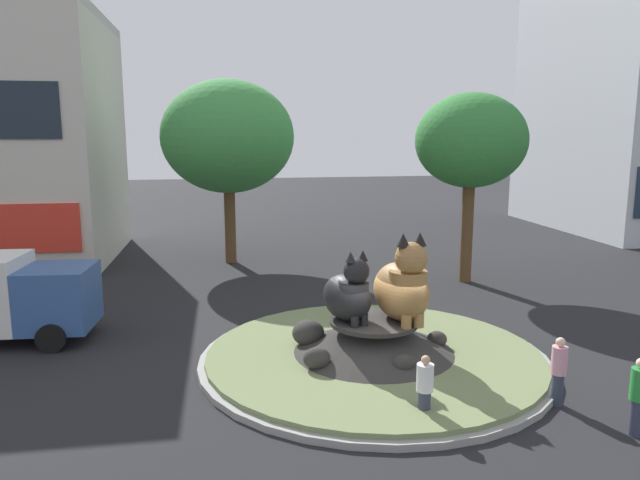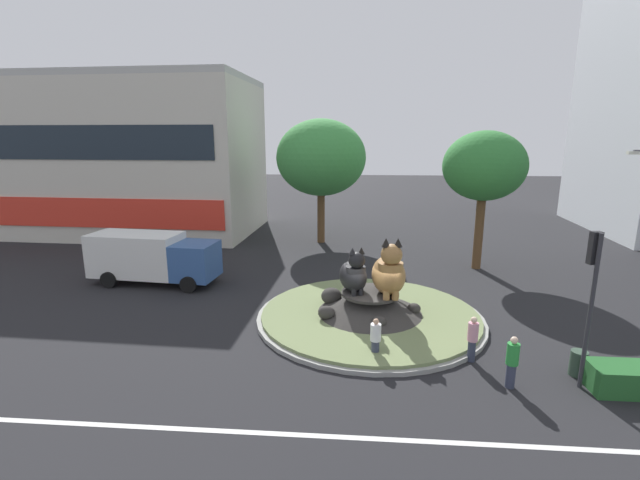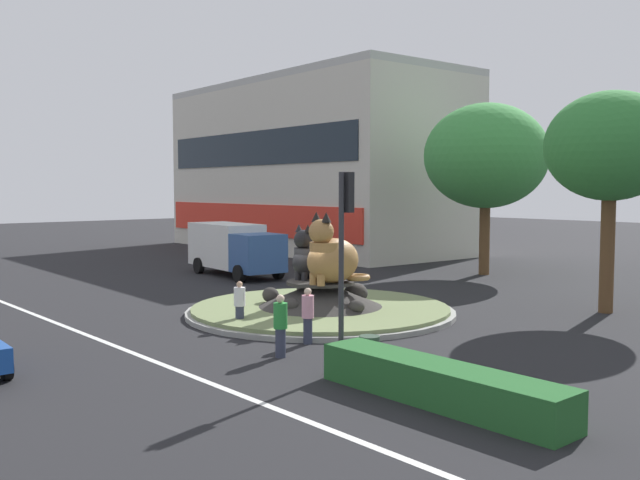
{
  "view_description": "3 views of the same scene",
  "coord_description": "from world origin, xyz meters",
  "px_view_note": "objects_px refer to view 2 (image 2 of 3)",
  "views": [
    {
      "loc": [
        -4.88,
        -15.82,
        6.56
      ],
      "look_at": [
        -1.24,
        1.81,
        3.39
      ],
      "focal_mm": 32.86,
      "sensor_mm": 36.0,
      "label": 1
    },
    {
      "loc": [
        -0.79,
        -19.01,
        8.08
      ],
      "look_at": [
        -2.35,
        0.99,
        3.42
      ],
      "focal_mm": 24.81,
      "sensor_mm": 36.0,
      "label": 2
    },
    {
      "loc": [
        20.13,
        -17.45,
        4.82
      ],
      "look_at": [
        -0.25,
        0.2,
        2.82
      ],
      "focal_mm": 39.49,
      "sensor_mm": 36.0,
      "label": 3
    }
  ],
  "objects_px": {
    "broadleaf_tree_behind_island": "(484,167)",
    "pedestrian_green_shirt": "(512,361)",
    "shophouse_block": "(108,157)",
    "second_tree_near_tower": "(321,158)",
    "pedestrian_pink_shirt": "(473,338)",
    "traffic_light_mast": "(592,281)",
    "litter_bin": "(578,363)",
    "cat_statue_black": "(354,275)",
    "cat_statue_tabby": "(389,273)",
    "delivery_box_truck": "(152,256)",
    "pedestrian_white_shirt": "(376,338)"
  },
  "relations": [
    {
      "from": "broadleaf_tree_behind_island",
      "to": "pedestrian_green_shirt",
      "type": "distance_m",
      "value": 15.19
    },
    {
      "from": "second_tree_near_tower",
      "to": "litter_bin",
      "type": "distance_m",
      "value": 22.86
    },
    {
      "from": "second_tree_near_tower",
      "to": "pedestrian_green_shirt",
      "type": "bearing_deg",
      "value": -69.0
    },
    {
      "from": "traffic_light_mast",
      "to": "cat_statue_tabby",
      "type": "bearing_deg",
      "value": 42.72
    },
    {
      "from": "delivery_box_truck",
      "to": "traffic_light_mast",
      "type": "bearing_deg",
      "value": -20.45
    },
    {
      "from": "cat_statue_black",
      "to": "pedestrian_white_shirt",
      "type": "bearing_deg",
      "value": -5.77
    },
    {
      "from": "cat_statue_black",
      "to": "second_tree_near_tower",
      "type": "relative_size",
      "value": 0.25
    },
    {
      "from": "cat_statue_tabby",
      "to": "broadleaf_tree_behind_island",
      "type": "xyz_separation_m",
      "value": [
        6.18,
        8.77,
        4.11
      ]
    },
    {
      "from": "pedestrian_pink_shirt",
      "to": "litter_bin",
      "type": "distance_m",
      "value": 3.55
    },
    {
      "from": "traffic_light_mast",
      "to": "litter_bin",
      "type": "relative_size",
      "value": 5.82
    },
    {
      "from": "cat_statue_tabby",
      "to": "second_tree_near_tower",
      "type": "height_order",
      "value": "second_tree_near_tower"
    },
    {
      "from": "broadleaf_tree_behind_island",
      "to": "litter_bin",
      "type": "bearing_deg",
      "value": -89.67
    },
    {
      "from": "delivery_box_truck",
      "to": "second_tree_near_tower",
      "type": "bearing_deg",
      "value": 56.78
    },
    {
      "from": "pedestrian_green_shirt",
      "to": "litter_bin",
      "type": "height_order",
      "value": "pedestrian_green_shirt"
    },
    {
      "from": "cat_statue_black",
      "to": "shophouse_block",
      "type": "height_order",
      "value": "shophouse_block"
    },
    {
      "from": "shophouse_block",
      "to": "traffic_light_mast",
      "type": "bearing_deg",
      "value": -36.75
    },
    {
      "from": "cat_statue_tabby",
      "to": "pedestrian_pink_shirt",
      "type": "bearing_deg",
      "value": 34.63
    },
    {
      "from": "second_tree_near_tower",
      "to": "pedestrian_green_shirt",
      "type": "distance_m",
      "value": 22.54
    },
    {
      "from": "cat_statue_tabby",
      "to": "pedestrian_pink_shirt",
      "type": "xyz_separation_m",
      "value": [
        2.82,
        -3.48,
        -1.34
      ]
    },
    {
      "from": "broadleaf_tree_behind_island",
      "to": "litter_bin",
      "type": "relative_size",
      "value": 9.46
    },
    {
      "from": "cat_statue_black",
      "to": "traffic_light_mast",
      "type": "bearing_deg",
      "value": 37.66
    },
    {
      "from": "traffic_light_mast",
      "to": "broadleaf_tree_behind_island",
      "type": "distance_m",
      "value": 13.91
    },
    {
      "from": "broadleaf_tree_behind_island",
      "to": "delivery_box_truck",
      "type": "height_order",
      "value": "broadleaf_tree_behind_island"
    },
    {
      "from": "traffic_light_mast",
      "to": "pedestrian_pink_shirt",
      "type": "bearing_deg",
      "value": 58.05
    },
    {
      "from": "cat_statue_black",
      "to": "traffic_light_mast",
      "type": "height_order",
      "value": "traffic_light_mast"
    },
    {
      "from": "shophouse_block",
      "to": "litter_bin",
      "type": "distance_m",
      "value": 37.63
    },
    {
      "from": "broadleaf_tree_behind_island",
      "to": "pedestrian_green_shirt",
      "type": "bearing_deg",
      "value": -100.27
    },
    {
      "from": "second_tree_near_tower",
      "to": "delivery_box_truck",
      "type": "relative_size",
      "value": 1.3
    },
    {
      "from": "pedestrian_green_shirt",
      "to": "second_tree_near_tower",
      "type": "bearing_deg",
      "value": 9.16
    },
    {
      "from": "cat_statue_black",
      "to": "pedestrian_green_shirt",
      "type": "height_order",
      "value": "cat_statue_black"
    },
    {
      "from": "cat_statue_tabby",
      "to": "shophouse_block",
      "type": "distance_m",
      "value": 29.91
    },
    {
      "from": "traffic_light_mast",
      "to": "delivery_box_truck",
      "type": "relative_size",
      "value": 0.72
    },
    {
      "from": "cat_statue_black",
      "to": "pedestrian_white_shirt",
      "type": "relative_size",
      "value": 1.48
    },
    {
      "from": "pedestrian_green_shirt",
      "to": "traffic_light_mast",
      "type": "bearing_deg",
      "value": -94.07
    },
    {
      "from": "pedestrian_green_shirt",
      "to": "delivery_box_truck",
      "type": "height_order",
      "value": "delivery_box_truck"
    },
    {
      "from": "second_tree_near_tower",
      "to": "pedestrian_pink_shirt",
      "type": "distance_m",
      "value": 20.72
    },
    {
      "from": "pedestrian_white_shirt",
      "to": "cat_statue_black",
      "type": "bearing_deg",
      "value": -37.73
    },
    {
      "from": "traffic_light_mast",
      "to": "pedestrian_pink_shirt",
      "type": "xyz_separation_m",
      "value": [
        -3.15,
        1.4,
        -2.72
      ]
    },
    {
      "from": "cat_statue_black",
      "to": "traffic_light_mast",
      "type": "distance_m",
      "value": 9.24
    },
    {
      "from": "traffic_light_mast",
      "to": "pedestrian_pink_shirt",
      "type": "distance_m",
      "value": 4.39
    },
    {
      "from": "traffic_light_mast",
      "to": "delivery_box_truck",
      "type": "distance_m",
      "value": 21.1
    },
    {
      "from": "cat_statue_black",
      "to": "broadleaf_tree_behind_island",
      "type": "xyz_separation_m",
      "value": [
        7.74,
        8.51,
        4.3
      ]
    },
    {
      "from": "shophouse_block",
      "to": "delivery_box_truck",
      "type": "relative_size",
      "value": 3.52
    },
    {
      "from": "second_tree_near_tower",
      "to": "cat_statue_black",
      "type": "bearing_deg",
      "value": -80.09
    },
    {
      "from": "pedestrian_green_shirt",
      "to": "delivery_box_truck",
      "type": "xyz_separation_m",
      "value": [
        -16.54,
        9.55,
        0.62
      ]
    },
    {
      "from": "cat_statue_black",
      "to": "pedestrian_white_shirt",
      "type": "distance_m",
      "value": 4.13
    },
    {
      "from": "shophouse_block",
      "to": "litter_bin",
      "type": "height_order",
      "value": "shophouse_block"
    },
    {
      "from": "shophouse_block",
      "to": "second_tree_near_tower",
      "type": "distance_m",
      "value": 19.18
    },
    {
      "from": "cat_statue_tabby",
      "to": "broadleaf_tree_behind_island",
      "type": "relative_size",
      "value": 0.32
    },
    {
      "from": "shophouse_block",
      "to": "broadleaf_tree_behind_island",
      "type": "relative_size",
      "value": 3.03
    }
  ]
}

